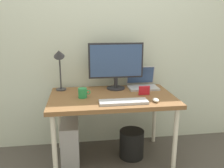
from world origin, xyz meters
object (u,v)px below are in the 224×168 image
laptop (142,82)px  photo_frame (144,90)px  monitor (116,63)px  desk_lamp (59,60)px  wastebasket (132,144)px  mouse (156,100)px  desk (112,102)px  coffee_mug (83,93)px  computer_tower (70,142)px  keyboard (124,102)px

laptop → photo_frame: bearing=-100.5°
monitor → laptop: size_ratio=1.84×
desk_lamp → laptop: bearing=1.0°
desk_lamp → photo_frame: bearing=-17.8°
laptop → wastebasket: 0.68m
monitor → photo_frame: size_ratio=5.34×
mouse → photo_frame: photo_frame is taller
desk → wastebasket: bearing=5.1°
coffee_mug → desk_lamp: bearing=130.0°
photo_frame → computer_tower: photo_frame is taller
monitor → computer_tower: bearing=-158.5°
computer_tower → wastebasket: 0.65m
mouse → desk: bearing=146.7°
laptop → wastebasket: size_ratio=1.07×
mouse → photo_frame: size_ratio=0.82×
desk → monitor: (0.08, 0.24, 0.35)m
monitor → photo_frame: 0.43m
coffee_mug → computer_tower: (-0.15, 0.07, -0.55)m
mouse → coffee_mug: 0.70m
coffee_mug → mouse: bearing=-18.4°
desk_lamp → mouse: desk_lamp is taller
desk → keyboard: size_ratio=2.79×
desk_lamp → computer_tower: desk_lamp is taller
computer_tower → coffee_mug: bearing=-24.8°
laptop → mouse: (-0.00, -0.51, -0.04)m
monitor → computer_tower: monitor is taller
wastebasket → laptop: bearing=56.7°
mouse → computer_tower: size_ratio=0.21×
desk_lamp → photo_frame: size_ratio=4.22×
mouse → wastebasket: mouse is taller
desk → keyboard: 0.26m
monitor → computer_tower: 0.96m
wastebasket → desk_lamp: bearing=162.8°
desk_lamp → computer_tower: size_ratio=1.11×
coffee_mug → photo_frame: size_ratio=1.09×
monitor → mouse: (0.30, -0.49, -0.27)m
computer_tower → desk_lamp: bearing=111.6°
computer_tower → wastebasket: (0.65, -0.02, -0.06)m
coffee_mug → keyboard: bearing=-30.6°
mouse → computer_tower: bearing=160.4°
monitor → coffee_mug: monitor is taller
desk_lamp → wastebasket: size_ratio=1.55×
wastebasket → monitor: bearing=121.6°
desk_lamp → keyboard: 0.82m
mouse → photo_frame: bearing=102.7°
mouse → computer_tower: (-0.81, 0.29, -0.51)m
desk → coffee_mug: coffee_mug is taller
desk → mouse: 0.45m
monitor → photo_frame: bearing=-47.6°
laptop → keyboard: bearing=-121.2°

